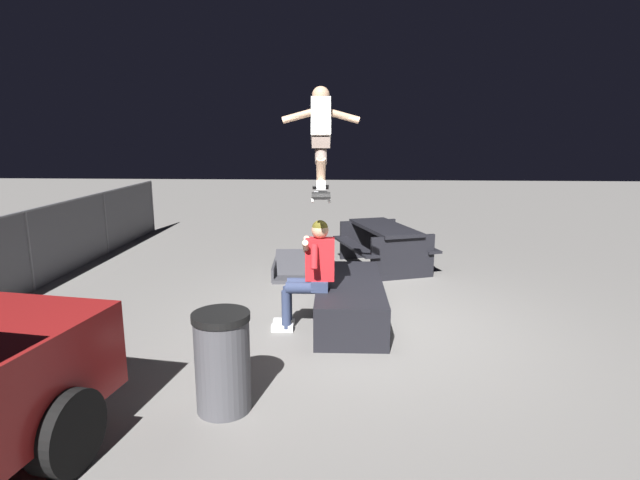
# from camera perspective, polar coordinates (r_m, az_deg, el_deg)

# --- Properties ---
(ground_plane) EXTENTS (40.00, 40.00, 0.00)m
(ground_plane) POSITION_cam_1_polar(r_m,az_deg,el_deg) (6.27, 4.94, -9.81)
(ground_plane) COLOR slate
(ledge_box_main) EXTENTS (2.06, 0.87, 0.50)m
(ledge_box_main) POSITION_cam_1_polar(r_m,az_deg,el_deg) (6.42, 3.35, -6.87)
(ledge_box_main) COLOR black
(ledge_box_main) RESTS_ON ground
(person_sitting_on_ledge) EXTENTS (0.59, 0.75, 1.34)m
(person_sitting_on_ledge) POSITION_cam_1_polar(r_m,az_deg,el_deg) (5.97, -1.03, -3.33)
(person_sitting_on_ledge) COLOR #2D3856
(person_sitting_on_ledge) RESTS_ON ground
(skateboard) EXTENTS (1.03, 0.26, 0.13)m
(skateboard) POSITION_cam_1_polar(r_m,az_deg,el_deg) (5.78, 0.10, 5.33)
(skateboard) COLOR black
(skater_airborne) EXTENTS (0.62, 0.89, 1.12)m
(skater_airborne) POSITION_cam_1_polar(r_m,az_deg,el_deg) (5.79, 0.09, 12.16)
(skater_airborne) COLOR white
(kicker_ramp) EXTENTS (1.07, 0.97, 0.45)m
(kicker_ramp) POSITION_cam_1_polar(r_m,az_deg,el_deg) (8.39, -2.21, -3.57)
(kicker_ramp) COLOR #38383D
(kicker_ramp) RESTS_ON ground
(picnic_table_back) EXTENTS (2.05, 1.82, 0.75)m
(picnic_table_back) POSITION_cam_1_polar(r_m,az_deg,el_deg) (8.87, 7.28, 0.02)
(picnic_table_back) COLOR black
(picnic_table_back) RESTS_ON ground
(trash_bin) EXTENTS (0.49, 0.49, 0.87)m
(trash_bin) POSITION_cam_1_polar(r_m,az_deg,el_deg) (4.44, -10.99, -13.38)
(trash_bin) COLOR #47474C
(trash_bin) RESTS_ON ground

